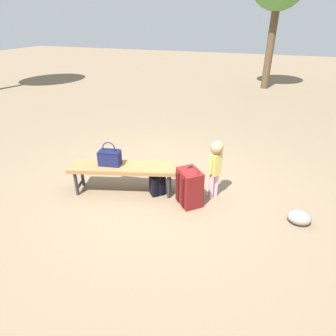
% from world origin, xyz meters
% --- Properties ---
extents(ground_plane, '(40.00, 40.00, 0.00)m').
position_xyz_m(ground_plane, '(0.00, 0.00, 0.00)').
color(ground_plane, '#7F6B51').
rests_on(ground_plane, ground).
extents(park_bench, '(1.65, 0.85, 0.45)m').
position_xyz_m(park_bench, '(-0.49, -0.19, 0.39)').
color(park_bench, '#9E6B3D').
rests_on(park_bench, ground).
extents(handbag, '(0.35, 0.24, 0.37)m').
position_xyz_m(handbag, '(-0.68, -0.22, 0.58)').
color(handbag, '#191E4C').
rests_on(handbag, park_bench).
extents(child_standing, '(0.19, 0.21, 0.91)m').
position_xyz_m(child_standing, '(0.85, 0.14, 0.61)').
color(child_standing, '#E5B2C6').
rests_on(child_standing, ground).
extents(backpack_large, '(0.44, 0.45, 0.62)m').
position_xyz_m(backpack_large, '(0.55, -0.15, 0.31)').
color(backpack_large, maroon).
rests_on(backpack_large, ground).
extents(backpack_small, '(0.27, 0.26, 0.36)m').
position_xyz_m(backpack_small, '(0.03, -0.07, 0.18)').
color(backpack_small, black).
rests_on(backpack_small, ground).
extents(trail_rock, '(0.30, 0.25, 0.18)m').
position_xyz_m(trail_rock, '(2.05, -0.09, 0.09)').
color(trail_rock, gray).
rests_on(trail_rock, ground).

